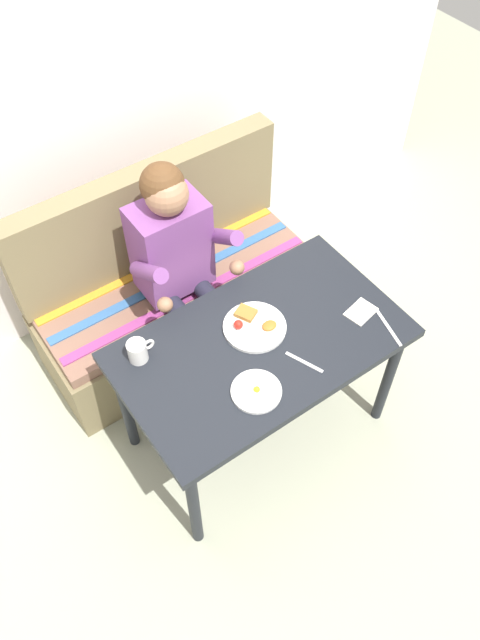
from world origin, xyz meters
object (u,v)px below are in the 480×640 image
object	(u,v)px
plate_breakfast	(254,326)
knife	(389,328)
coffee_mug	(138,351)
table	(260,353)
couch	(173,291)
person	(179,259)
napkin	(361,312)
plate_eggs	(256,391)
fork	(304,362)

from	to	relation	value
plate_breakfast	knife	world-z (taller)	plate_breakfast
coffee_mug	table	bearing A→B (deg)	-25.91
couch	person	bearing A→B (deg)	-100.01
couch	napkin	xyz separation A→B (m)	(0.44, -0.88, 0.40)
plate_eggs	coffee_mug	world-z (taller)	coffee_mug
plate_breakfast	knife	distance (m)	0.57
table	person	distance (m)	0.60
table	knife	bearing A→B (deg)	-27.74
plate_eggs	knife	distance (m)	0.64
person	coffee_mug	xyz separation A→B (m)	(-0.42, -0.37, 0.04)
fork	couch	bearing A→B (deg)	73.12
person	fork	bearing A→B (deg)	-81.79
person	table	bearing A→B (deg)	-87.00
coffee_mug	knife	world-z (taller)	coffee_mug
fork	table	bearing A→B (deg)	91.93
plate_breakfast	fork	size ratio (longest dim) A/B	1.57
plate_breakfast	napkin	size ratio (longest dim) A/B	2.05
person	plate_eggs	world-z (taller)	person
coffee_mug	knife	size ratio (longest dim) A/B	0.59
fork	plate_breakfast	bearing A→B (deg)	81.29
fork	knife	bearing A→B (deg)	-31.45
person	coffee_mug	size ratio (longest dim) A/B	10.27
fork	knife	distance (m)	0.41
napkin	person	bearing A→B (deg)	123.74
coffee_mug	knife	distance (m)	1.04
plate_breakfast	couch	bearing A→B (deg)	91.68
knife	plate_eggs	bearing A→B (deg)	-172.04
napkin	fork	world-z (taller)	napkin
coffee_mug	fork	xyz separation A→B (m)	(0.53, -0.40, -0.05)
coffee_mug	napkin	distance (m)	0.96
plate_breakfast	plate_eggs	xyz separation A→B (m)	(-0.18, -0.26, -0.00)
couch	plate_breakfast	distance (m)	0.80
coffee_mug	plate_eggs	bearing A→B (deg)	-54.34
coffee_mug	napkin	size ratio (longest dim) A/B	0.91
couch	table	bearing A→B (deg)	-90.00
person	plate_breakfast	size ratio (longest dim) A/B	4.54
couch	knife	size ratio (longest dim) A/B	7.20
plate_breakfast	fork	bearing A→B (deg)	-76.97
table	plate_breakfast	world-z (taller)	plate_breakfast
plate_eggs	knife	size ratio (longest dim) A/B	1.00
coffee_mug	person	bearing A→B (deg)	41.50
knife	plate_breakfast	bearing A→B (deg)	158.23
plate_breakfast	fork	xyz separation A→B (m)	(0.06, -0.26, -0.01)
plate_eggs	coffee_mug	xyz separation A→B (m)	(-0.29, 0.40, 0.04)
plate_breakfast	coffee_mug	world-z (taller)	coffee_mug
knife	table	bearing A→B (deg)	166.14
plate_breakfast	knife	bearing A→B (deg)	-35.66
napkin	knife	bearing A→B (deg)	-74.35
table	person	world-z (taller)	person
plate_breakfast	plate_eggs	world-z (taller)	plate_breakfast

